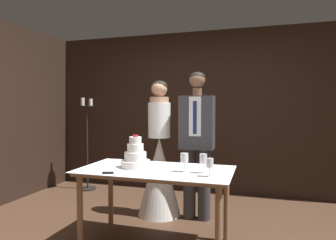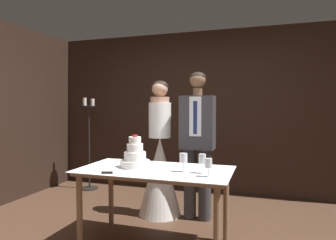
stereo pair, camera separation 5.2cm
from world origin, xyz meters
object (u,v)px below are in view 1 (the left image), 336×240
object	(u,v)px
tiered_cake	(135,157)
wine_glass_far	(184,159)
cake_table	(156,178)
cake_knife	(117,173)
wine_glass_middle	(203,160)
bride	(159,166)
wine_glass_near	(210,164)
candle_stand	(87,148)
groom	(197,139)

from	to	relation	value
tiered_cake	wine_glass_far	xyz separation A→B (m)	(0.51, -0.06, 0.02)
cake_table	cake_knife	bearing A→B (deg)	-130.94
tiered_cake	wine_glass_middle	xyz separation A→B (m)	(0.69, -0.06, 0.02)
cake_table	bride	distance (m)	0.86
cake_table	wine_glass_near	size ratio (longest dim) A/B	9.31
cake_table	cake_knife	size ratio (longest dim) A/B	3.60
wine_glass_far	candle_stand	size ratio (longest dim) A/B	0.12
wine_glass_near	wine_glass_far	distance (m)	0.28
wine_glass_near	bride	size ratio (longest dim) A/B	0.09
wine_glass_far	bride	bearing A→B (deg)	121.90
groom	wine_glass_far	bearing A→B (deg)	-86.23
tiered_cake	groom	world-z (taller)	groom
wine_glass_far	candle_stand	distance (m)	2.62
wine_glass_far	wine_glass_middle	bearing A→B (deg)	-1.50
cake_knife	bride	size ratio (longest dim) A/B	0.24
bride	groom	bearing A→B (deg)	-0.07
cake_knife	wine_glass_near	bearing A→B (deg)	-7.53
tiered_cake	candle_stand	xyz separation A→B (m)	(-1.53, 1.56, -0.17)
cake_knife	candle_stand	distance (m)	2.40
wine_glass_far	groom	world-z (taller)	groom
wine_glass_near	candle_stand	bearing A→B (deg)	142.90
candle_stand	cake_knife	bearing A→B (deg)	-51.67
cake_knife	wine_glass_middle	world-z (taller)	wine_glass_middle
cake_knife	bride	bearing A→B (deg)	71.43
wine_glass_near	cake_knife	bearing A→B (deg)	-170.18
cake_table	tiered_cake	bearing A→B (deg)	175.74
bride	candle_stand	xyz separation A→B (m)	(-1.51, 0.76, 0.07)
tiered_cake	wine_glass_far	size ratio (longest dim) A/B	1.88
wine_glass_near	wine_glass_far	xyz separation A→B (m)	(-0.25, 0.12, 0.01)
cake_knife	groom	size ratio (longest dim) A/B	0.23
tiered_cake	cake_knife	world-z (taller)	tiered_cake
tiered_cake	cake_table	bearing A→B (deg)	-4.26
wine_glass_middle	groom	xyz separation A→B (m)	(-0.23, 0.87, 0.09)
wine_glass_far	groom	bearing A→B (deg)	93.77
tiered_cake	wine_glass_near	xyz separation A→B (m)	(0.77, -0.18, 0.01)
groom	wine_glass_middle	bearing A→B (deg)	-74.82
cake_knife	wine_glass_near	size ratio (longest dim) A/B	2.59
wine_glass_middle	bride	xyz separation A→B (m)	(-0.71, 0.87, -0.26)
cake_knife	cake_table	bearing A→B (deg)	31.71
bride	cake_table	bearing A→B (deg)	-73.72
tiered_cake	wine_glass_near	size ratio (longest dim) A/B	2.06
cake_knife	wine_glass_near	distance (m)	0.83
candle_stand	wine_glass_near	bearing A→B (deg)	-37.10
groom	bride	bearing A→B (deg)	179.93
cake_table	wine_glass_near	bearing A→B (deg)	-16.46
wine_glass_near	bride	distance (m)	1.29
wine_glass_middle	candle_stand	world-z (taller)	candle_stand
bride	groom	xyz separation A→B (m)	(0.48, -0.00, 0.36)
tiered_cake	bride	xyz separation A→B (m)	(-0.02, 0.80, -0.24)
wine_glass_far	wine_glass_near	bearing A→B (deg)	-25.70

